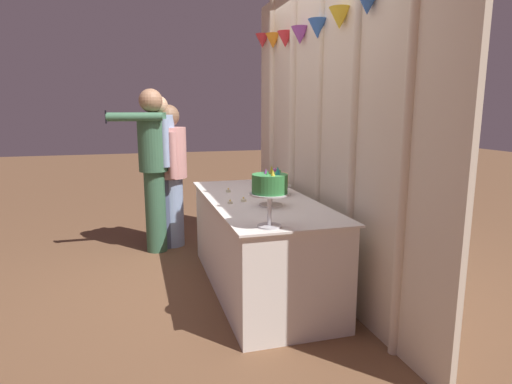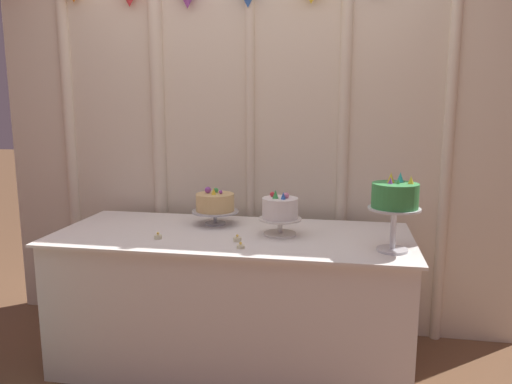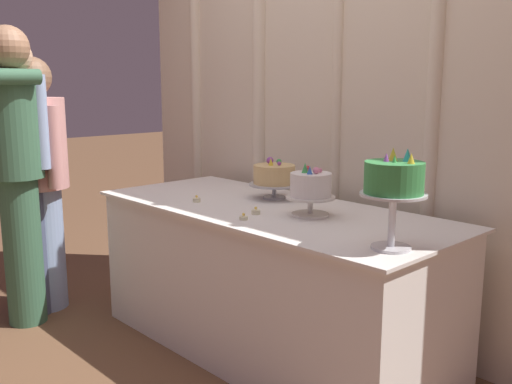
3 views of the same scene
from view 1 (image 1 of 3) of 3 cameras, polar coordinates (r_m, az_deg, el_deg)
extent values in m
plane|color=brown|center=(3.75, -1.04, -12.54)|extent=(24.00, 24.00, 0.00)
cube|color=beige|center=(3.66, 8.66, 7.97)|extent=(3.38, 0.04, 2.62)
cylinder|color=beige|center=(4.81, 2.18, 8.75)|extent=(0.08, 0.08, 2.62)
cylinder|color=beige|center=(4.21, 4.91, 8.42)|extent=(0.09, 0.09, 2.62)
cylinder|color=beige|center=(3.65, 8.35, 7.97)|extent=(0.06, 0.06, 2.62)
cylinder|color=beige|center=(3.12, 12.78, 7.35)|extent=(0.07, 0.07, 2.62)
cylinder|color=beige|center=(2.60, 19.26, 6.36)|extent=(0.06, 0.06, 2.62)
cone|color=#DB333D|center=(5.11, 0.86, 19.30)|extent=(0.16, 0.16, 0.15)
cone|color=orange|center=(4.75, 2.26, 19.28)|extent=(0.16, 0.16, 0.15)
cone|color=#DB333D|center=(4.39, 3.89, 19.45)|extent=(0.16, 0.16, 0.15)
cone|color=purple|center=(4.03, 5.82, 19.84)|extent=(0.16, 0.16, 0.15)
cone|color=blue|center=(3.68, 8.14, 20.53)|extent=(0.16, 0.16, 0.15)
cone|color=yellow|center=(3.35, 10.97, 21.57)|extent=(0.16, 0.16, 0.15)
cone|color=blue|center=(3.02, 14.49, 23.07)|extent=(0.16, 0.16, 0.15)
cube|color=white|center=(3.64, 0.47, -6.93)|extent=(1.90, 0.77, 0.75)
cube|color=white|center=(3.54, 0.48, -1.03)|extent=(1.95, 0.82, 0.01)
cylinder|color=#B2B2B7|center=(3.73, 2.51, -0.24)|extent=(0.12, 0.12, 0.01)
cylinder|color=#B2B2B7|center=(3.72, 2.52, 0.32)|extent=(0.02, 0.02, 0.06)
cylinder|color=#B2B2B7|center=(3.71, 2.52, 0.86)|extent=(0.27, 0.27, 0.01)
cylinder|color=#DBB775|center=(3.70, 2.53, 1.71)|extent=(0.23, 0.23, 0.10)
sphere|color=purple|center=(3.66, 2.73, 2.58)|extent=(0.02, 0.02, 0.02)
sphere|color=green|center=(3.71, 3.10, 2.73)|extent=(0.03, 0.03, 0.03)
sphere|color=purple|center=(3.74, 2.50, 2.87)|extent=(0.04, 0.04, 0.04)
cone|color=yellow|center=(3.68, 2.14, 2.77)|extent=(0.03, 0.03, 0.04)
cylinder|color=silver|center=(3.29, 1.97, -1.71)|extent=(0.18, 0.18, 0.01)
cylinder|color=silver|center=(3.29, 1.97, -0.99)|extent=(0.03, 0.03, 0.07)
cylinder|color=silver|center=(3.28, 1.98, -0.28)|extent=(0.23, 0.23, 0.01)
cylinder|color=white|center=(3.27, 1.99, 0.76)|extent=(0.19, 0.19, 0.11)
sphere|color=pink|center=(3.22, 2.13, 1.90)|extent=(0.03, 0.03, 0.03)
sphere|color=pink|center=(3.25, 2.79, 1.87)|extent=(0.02, 0.02, 0.02)
sphere|color=#DB333D|center=(3.31, 2.19, 2.09)|extent=(0.03, 0.03, 0.03)
cone|color=green|center=(3.27, 1.62, 2.17)|extent=(0.03, 0.03, 0.05)
cone|color=blue|center=(3.23, 1.57, 1.97)|extent=(0.03, 0.03, 0.04)
cylinder|color=silver|center=(2.70, 1.78, -4.51)|extent=(0.15, 0.15, 0.01)
cylinder|color=silver|center=(2.68, 1.79, -2.39)|extent=(0.03, 0.03, 0.19)
cylinder|color=silver|center=(2.66, 1.80, -0.26)|extent=(0.25, 0.25, 0.01)
cylinder|color=#388E47|center=(2.65, 1.81, 1.10)|extent=(0.22, 0.22, 0.12)
cone|color=yellow|center=(2.57, 2.24, 2.56)|extent=(0.03, 0.03, 0.04)
cone|color=#2DB2B7|center=(2.62, 2.89, 2.84)|extent=(0.03, 0.03, 0.05)
cone|color=yellow|center=(2.66, 2.07, 2.97)|extent=(0.03, 0.03, 0.05)
cone|color=purple|center=(2.65, 1.30, 2.76)|extent=(0.02, 0.02, 0.03)
cone|color=green|center=(2.62, 1.52, 2.60)|extent=(0.02, 0.02, 0.03)
cylinder|color=beige|center=(3.83, -3.67, 0.13)|extent=(0.04, 0.04, 0.02)
sphere|color=#F9CC4C|center=(3.83, -3.67, 0.43)|extent=(0.01, 0.01, 0.01)
cylinder|color=beige|center=(3.44, -1.67, -1.10)|extent=(0.04, 0.04, 0.02)
sphere|color=#F9CC4C|center=(3.43, -1.67, -0.77)|extent=(0.01, 0.01, 0.01)
cylinder|color=beige|center=(3.37, -3.43, -1.40)|extent=(0.04, 0.04, 0.02)
sphere|color=#F9CC4C|center=(3.37, -3.44, -1.11)|extent=(0.01, 0.01, 0.01)
cylinder|color=#4C5675|center=(4.79, -12.20, -2.03)|extent=(0.26, 0.26, 0.88)
cylinder|color=#93ADD6|center=(4.68, -12.55, 6.54)|extent=(0.36, 0.36, 0.55)
sphere|color=tan|center=(4.67, -12.74, 11.11)|extent=(0.19, 0.19, 0.19)
cylinder|color=#93ADD6|center=(4.87, -13.13, 6.60)|extent=(0.08, 0.08, 0.49)
cylinder|color=#93ADD6|center=(4.49, -11.91, 6.31)|extent=(0.08, 0.08, 0.49)
cylinder|color=#93ADD6|center=(4.85, -11.06, -2.57)|extent=(0.27, 0.27, 0.76)
cylinder|color=#D6938E|center=(4.74, -11.34, 5.10)|extent=(0.38, 0.38, 0.54)
sphere|color=#846047|center=(4.72, -11.52, 9.81)|extent=(0.24, 0.24, 0.24)
cube|color=maroon|center=(4.73, -13.32, 5.34)|extent=(0.04, 0.01, 0.35)
cylinder|color=#D6938E|center=(4.96, -11.71, 5.25)|extent=(0.08, 0.08, 0.48)
cylinder|color=#D6938E|center=(4.52, -10.93, 4.75)|extent=(0.08, 0.08, 0.48)
cylinder|color=#3D6B4C|center=(4.68, -13.09, -2.51)|extent=(0.29, 0.29, 0.86)
cylinder|color=#3D6B4C|center=(4.57, -13.48, 6.41)|extent=(0.41, 0.41, 0.60)
sphere|color=#A37556|center=(4.56, -13.72, 11.64)|extent=(0.24, 0.24, 0.24)
cube|color=maroon|center=(4.56, -15.18, 6.70)|extent=(0.04, 0.03, 0.38)
cylinder|color=#3D6B4C|center=(4.73, -14.75, 6.44)|extent=(0.08, 0.08, 0.53)
cylinder|color=#3D6B4C|center=(4.39, -15.73, 9.52)|extent=(0.08, 0.53, 0.08)
cube|color=black|center=(4.39, -19.20, 9.32)|extent=(0.06, 0.02, 0.12)
camera|label=2|loc=(3.14, -46.11, 7.14)|focal=34.13mm
camera|label=3|loc=(1.66, -53.07, 2.83)|focal=40.10mm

